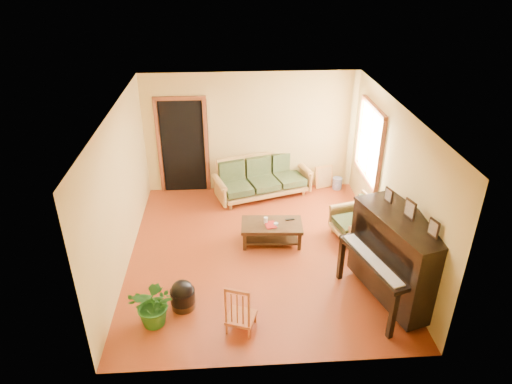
{
  "coord_description": "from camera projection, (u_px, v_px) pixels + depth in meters",
  "views": [
    {
      "loc": [
        -0.49,
        -6.63,
        4.75
      ],
      "look_at": [
        -0.04,
        0.2,
        1.1
      ],
      "focal_mm": 32.0,
      "sensor_mm": 36.0,
      "label": 1
    }
  ],
  "objects": [
    {
      "name": "piano",
      "position": [
        398.0,
        259.0,
        6.72
      ],
      "size": [
        1.37,
        1.81,
        1.42
      ],
      "primitive_type": "cube",
      "rotation": [
        0.0,
        0.0,
        0.29
      ],
      "color": "black",
      "rests_on": "floor"
    },
    {
      "name": "floor",
      "position": [
        259.0,
        252.0,
        8.1
      ],
      "size": [
        5.0,
        5.0,
        0.0
      ],
      "primitive_type": "plane",
      "color": "maroon",
      "rests_on": "ground"
    },
    {
      "name": "leaning_frame",
      "position": [
        324.0,
        177.0,
        10.16
      ],
      "size": [
        0.42,
        0.19,
        0.54
      ],
      "primitive_type": "cube",
      "rotation": [
        0.0,
        0.0,
        0.26
      ],
      "color": "#C98E43",
      "rests_on": "floor"
    },
    {
      "name": "ceramic_crock",
      "position": [
        337.0,
        183.0,
        10.18
      ],
      "size": [
        0.26,
        0.26,
        0.26
      ],
      "primitive_type": "cylinder",
      "rotation": [
        0.0,
        0.0,
        -0.25
      ],
      "color": "#314393",
      "rests_on": "floor"
    },
    {
      "name": "doorway",
      "position": [
        183.0,
        147.0,
        9.72
      ],
      "size": [
        1.08,
        0.16,
        2.05
      ],
      "primitive_type": "cube",
      "color": "black",
      "rests_on": "floor"
    },
    {
      "name": "potted_plant",
      "position": [
        155.0,
        304.0,
        6.38
      ],
      "size": [
        0.79,
        0.73,
        0.72
      ],
      "primitive_type": "imported",
      "rotation": [
        0.0,
        0.0,
        -0.3
      ],
      "color": "#215819",
      "rests_on": "floor"
    },
    {
      "name": "glass_jar",
      "position": [
        276.0,
        224.0,
        8.11
      ],
      "size": [
        0.1,
        0.1,
        0.05
      ],
      "primitive_type": "cylinder",
      "rotation": [
        0.0,
        0.0,
        -0.36
      ],
      "color": "white",
      "rests_on": "coffee_table"
    },
    {
      "name": "armchair",
      "position": [
        354.0,
        219.0,
        8.32
      ],
      "size": [
        0.93,
        0.96,
        0.79
      ],
      "primitive_type": "cube",
      "rotation": [
        0.0,
        0.0,
        0.25
      ],
      "color": "#A2783B",
      "rests_on": "floor"
    },
    {
      "name": "coffee_table",
      "position": [
        272.0,
        233.0,
        8.28
      ],
      "size": [
        1.13,
        0.66,
        0.4
      ],
      "primitive_type": "cube",
      "rotation": [
        0.0,
        0.0,
        -0.06
      ],
      "color": "black",
      "rests_on": "floor"
    },
    {
      "name": "sofa",
      "position": [
        263.0,
        178.0,
        9.73
      ],
      "size": [
        2.18,
        1.41,
        0.86
      ],
      "primitive_type": "cube",
      "rotation": [
        0.0,
        0.0,
        0.31
      ],
      "color": "#A2783B",
      "rests_on": "floor"
    },
    {
      "name": "book",
      "position": [
        266.0,
        226.0,
        8.11
      ],
      "size": [
        0.21,
        0.27,
        0.02
      ],
      "primitive_type": "imported",
      "rotation": [
        0.0,
        0.0,
        0.14
      ],
      "color": "maroon",
      "rests_on": "coffee_table"
    },
    {
      "name": "remote",
      "position": [
        290.0,
        219.0,
        8.3
      ],
      "size": [
        0.17,
        0.06,
        0.02
      ],
      "primitive_type": "cube",
      "rotation": [
        0.0,
        0.0,
        0.1
      ],
      "color": "black",
      "rests_on": "coffee_table"
    },
    {
      "name": "red_chair",
      "position": [
        241.0,
        306.0,
        6.28
      ],
      "size": [
        0.49,
        0.52,
        0.81
      ],
      "primitive_type": "cube",
      "rotation": [
        0.0,
        0.0,
        -0.34
      ],
      "color": "brown",
      "rests_on": "floor"
    },
    {
      "name": "window",
      "position": [
        370.0,
        143.0,
        8.67
      ],
      "size": [
        0.12,
        1.36,
        1.46
      ],
      "primitive_type": "cube",
      "color": "white",
      "rests_on": "right_wall"
    },
    {
      "name": "footstool",
      "position": [
        183.0,
        298.0,
        6.77
      ],
      "size": [
        0.44,
        0.44,
        0.35
      ],
      "primitive_type": "cylinder",
      "rotation": [
        0.0,
        0.0,
        -0.2
      ],
      "color": "black",
      "rests_on": "floor"
    },
    {
      "name": "candle",
      "position": [
        266.0,
        220.0,
        8.17
      ],
      "size": [
        0.08,
        0.08,
        0.12
      ],
      "primitive_type": "cylinder",
      "rotation": [
        0.0,
        0.0,
        0.11
      ],
      "color": "silver",
      "rests_on": "coffee_table"
    }
  ]
}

